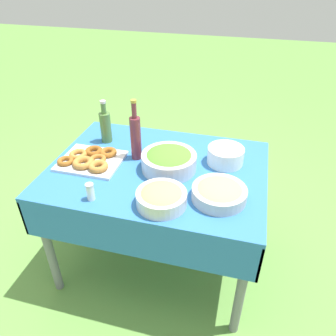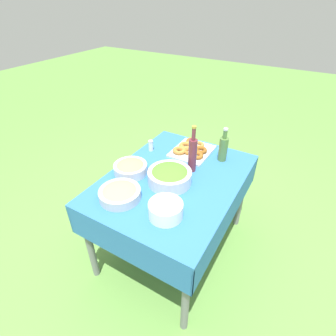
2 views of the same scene
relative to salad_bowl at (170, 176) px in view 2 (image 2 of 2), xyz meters
name	(u,v)px [view 2 (image 2 of 2)]	position (x,y,z in m)	size (l,w,h in m)	color
ground_plane	(173,246)	(0.07, 0.00, -0.80)	(14.00, 14.00, 0.00)	#609342
picnic_table	(174,189)	(0.07, 0.00, -0.16)	(1.20, 0.90, 0.74)	#2D6BB2
salad_bowl	(170,176)	(0.00, 0.00, 0.00)	(0.30, 0.30, 0.11)	silver
pasta_bowl	(120,193)	(-0.30, 0.20, -0.02)	(0.27, 0.27, 0.08)	#B2B7BC
donut_platter	(191,150)	(0.45, 0.06, -0.04)	(0.35, 0.29, 0.05)	silver
plate_stack	(166,210)	(-0.29, -0.14, -0.01)	(0.20, 0.20, 0.10)	white
olive_oil_bottle	(223,148)	(0.46, -0.21, 0.05)	(0.07, 0.07, 0.27)	#4C7238
wine_bottle	(193,154)	(0.21, -0.06, 0.08)	(0.06, 0.06, 0.36)	maroon
bread_bowl	(130,168)	(-0.04, 0.31, -0.01)	(0.24, 0.24, 0.09)	silver
salt_shaker	(151,146)	(0.30, 0.36, -0.01)	(0.04, 0.04, 0.09)	white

